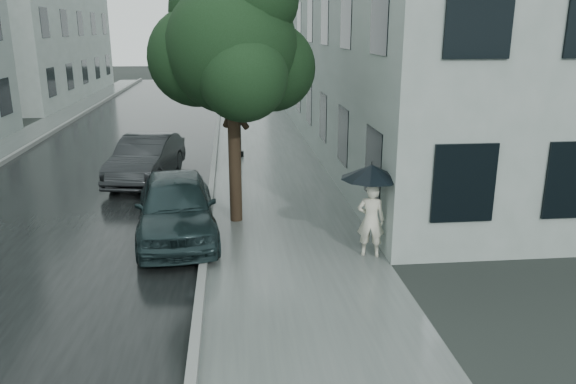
{
  "coord_description": "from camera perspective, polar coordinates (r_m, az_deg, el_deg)",
  "views": [
    {
      "loc": [
        -0.98,
        -8.17,
        4.39
      ],
      "look_at": [
        0.09,
        2.25,
        1.3
      ],
      "focal_mm": 35.0,
      "sensor_mm": 36.0,
      "label": 1
    }
  ],
  "objects": [
    {
      "name": "building_near",
      "position": [
        28.41,
        7.58,
        16.52
      ],
      "size": [
        7.02,
        36.0,
        9.0
      ],
      "color": "#97A5A0",
      "rests_on": "ground"
    },
    {
      "name": "kerb_near",
      "position": [
        20.63,
        -7.4,
        4.23
      ],
      "size": [
        0.15,
        60.0,
        0.15
      ],
      "primitive_type": "cube",
      "color": "slate",
      "rests_on": "ground"
    },
    {
      "name": "pedestrian",
      "position": [
        11.13,
        8.42,
        -2.84
      ],
      "size": [
        0.62,
        0.5,
        1.48
      ],
      "primitive_type": "imported",
      "rotation": [
        0.0,
        0.0,
        2.85
      ],
      "color": "silver",
      "rests_on": "sidewalk"
    },
    {
      "name": "car_near",
      "position": [
        12.26,
        -11.3,
        -1.4
      ],
      "size": [
        2.05,
        4.22,
        1.39
      ],
      "primitive_type": "imported",
      "rotation": [
        0.0,
        0.0,
        0.1
      ],
      "color": "#1A2B2D",
      "rests_on": "ground"
    },
    {
      "name": "lamp_post",
      "position": [
        19.4,
        -5.57,
        11.8
      ],
      "size": [
        0.82,
        0.47,
        4.97
      ],
      "rotation": [
        0.0,
        0.0,
        0.32
      ],
      "color": "black",
      "rests_on": "ground"
    },
    {
      "name": "ground",
      "position": [
        9.32,
        0.87,
        -11.64
      ],
      "size": [
        120.0,
        120.0,
        0.0
      ],
      "primitive_type": "plane",
      "color": "black",
      "rests_on": "ground"
    },
    {
      "name": "kerb_far",
      "position": [
        21.98,
        -25.99,
        3.44
      ],
      "size": [
        0.15,
        60.0,
        0.15
      ],
      "primitive_type": "cube",
      "color": "slate",
      "rests_on": "ground"
    },
    {
      "name": "car_far",
      "position": [
        17.09,
        -14.2,
        3.34
      ],
      "size": [
        2.0,
        4.16,
        1.32
      ],
      "primitive_type": "imported",
      "rotation": [
        0.0,
        0.0,
        -0.16
      ],
      "color": "black",
      "rests_on": "ground"
    },
    {
      "name": "building_far_b",
      "position": [
        40.26,
        -25.22,
        14.38
      ],
      "size": [
        7.02,
        18.0,
        8.0
      ],
      "color": "#97A5A0",
      "rests_on": "ground"
    },
    {
      "name": "street_tree",
      "position": [
        12.71,
        -5.75,
        14.59
      ],
      "size": [
        3.77,
        3.43,
        5.84
      ],
      "color": "#332619",
      "rests_on": "ground"
    },
    {
      "name": "asphalt_road",
      "position": [
        21.04,
        -16.98,
        3.68
      ],
      "size": [
        6.85,
        60.0,
        0.0
      ],
      "primitive_type": "cube",
      "color": "black",
      "rests_on": "ground"
    },
    {
      "name": "umbrella",
      "position": [
        10.89,
        8.48,
        2.05
      ],
      "size": [
        1.53,
        1.53,
        0.97
      ],
      "rotation": [
        0.0,
        0.0,
        0.34
      ],
      "color": "black",
      "rests_on": "ground"
    },
    {
      "name": "sidewalk",
      "position": [
        20.68,
        -2.32,
        4.18
      ],
      "size": [
        3.5,
        60.0,
        0.01
      ],
      "primitive_type": "cube",
      "color": "slate",
      "rests_on": "ground"
    }
  ]
}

